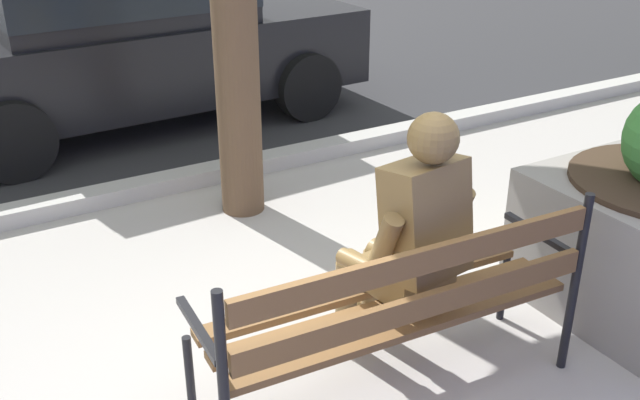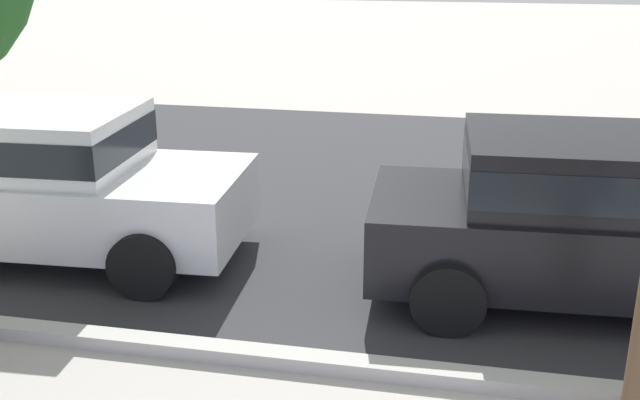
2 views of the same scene
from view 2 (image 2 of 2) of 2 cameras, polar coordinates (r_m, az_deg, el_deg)
The scene contains 4 objects.
street_surface at distance 10.14m, azimuth 15.02°, elevation 0.27°, with size 60.00×9.00×0.01m, color #2D2D30.
curb_stone at distance 5.94m, azimuth 17.28°, elevation -13.45°, with size 60.00×0.20×0.12m, color #B2AFA8.
parked_car_white at distance 8.29m, azimuth -20.37°, elevation 1.58°, with size 4.18×2.07×1.56m.
parked_car_black at distance 7.18m, azimuth 20.10°, elevation -1.01°, with size 4.18×2.07×1.56m.
Camera 2 is at (-0.74, -2.10, 3.18)m, focal length 42.14 mm.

